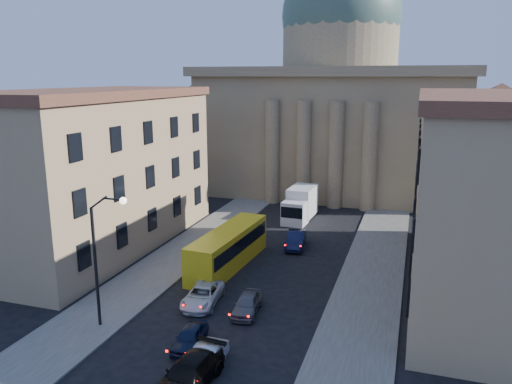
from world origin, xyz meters
TOP-DOWN VIEW (x-y plane):
  - sidewalk_left at (-8.50, 18.00)m, footprint 5.00×60.00m
  - sidewalk_right at (8.50, 18.00)m, footprint 5.00×60.00m
  - church at (0.00, 55.47)m, footprint 68.02×28.76m
  - building_left at (-17.00, 22.00)m, footprint 11.60×26.60m
  - building_right at (17.00, 22.00)m, footprint 11.60×26.60m
  - street_lamp at (-6.97, 8.00)m, footprint 2.62×0.44m
  - car_left_near at (-0.87, 7.55)m, footprint 1.81×3.78m
  - car_right_near at (0.97, 5.51)m, footprint 1.43×3.99m
  - car_left_mid at (-2.49, 13.07)m, footprint 2.70×4.98m
  - car_right_mid at (0.80, 3.91)m, footprint 2.67×5.39m
  - car_right_far at (0.96, 12.77)m, footprint 2.00×4.11m
  - car_right_distant at (0.99, 26.90)m, footprint 2.17×4.76m
  - city_bus at (-3.38, 20.51)m, footprint 3.33×11.41m
  - box_truck at (-0.80, 36.23)m, footprint 2.87×6.63m

SIDE VIEW (x-z plane):
  - sidewalk_left at x=-8.50m, z-range 0.00..0.15m
  - sidewalk_right at x=8.50m, z-range 0.00..0.15m
  - car_left_near at x=-0.87m, z-range 0.00..1.24m
  - car_right_near at x=0.97m, z-range 0.00..1.31m
  - car_left_mid at x=-2.49m, z-range 0.00..1.33m
  - car_right_far at x=0.96m, z-range 0.00..1.35m
  - car_right_mid at x=0.80m, z-range 0.00..1.50m
  - car_right_distant at x=0.99m, z-range 0.00..1.51m
  - box_truck at x=-0.80m, z-range -0.09..3.48m
  - city_bus at x=-3.38m, z-range 0.12..3.29m
  - street_lamp at x=-6.97m, z-range 0.87..9.70m
  - building_left at x=-17.00m, z-range 0.07..14.77m
  - building_right at x=17.00m, z-range 0.07..14.77m
  - church at x=0.00m, z-range -6.42..30.18m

